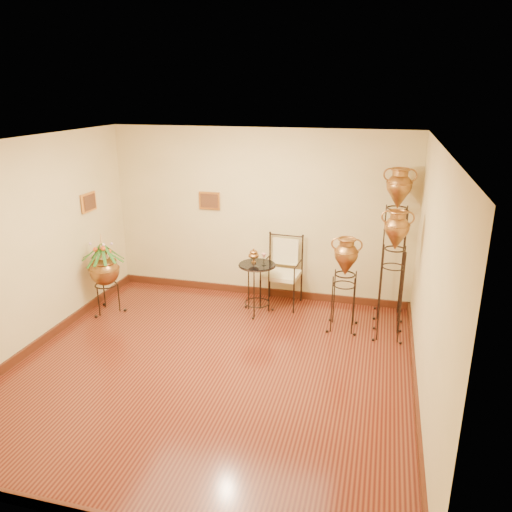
% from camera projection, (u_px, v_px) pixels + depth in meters
% --- Properties ---
extents(ground, '(5.00, 5.00, 0.00)m').
position_uv_depth(ground, '(211.00, 368.00, 6.33)').
color(ground, maroon).
rests_on(ground, ground).
extents(room_shell, '(5.02, 5.02, 2.81)m').
position_uv_depth(room_shell, '(207.00, 237.00, 5.78)').
color(room_shell, beige).
rests_on(room_shell, ground).
extents(amphora_tall, '(0.56, 0.56, 2.33)m').
position_uv_depth(amphora_tall, '(394.00, 243.00, 7.41)').
color(amphora_tall, black).
rests_on(amphora_tall, ground).
extents(amphora_mid, '(0.54, 0.54, 1.87)m').
position_uv_depth(amphora_mid, '(393.00, 275.00, 6.83)').
color(amphora_mid, black).
rests_on(amphora_mid, ground).
extents(amphora_short, '(0.53, 0.53, 1.42)m').
position_uv_depth(amphora_short, '(344.00, 284.00, 7.16)').
color(amphora_short, black).
rests_on(amphora_short, ground).
extents(planter_urn, '(0.85, 0.85, 1.32)m').
position_uv_depth(planter_urn, '(104.00, 268.00, 7.70)').
color(planter_urn, black).
rests_on(planter_urn, ground).
extents(armchair, '(0.67, 0.64, 1.13)m').
position_uv_depth(armchair, '(282.00, 272.00, 8.01)').
color(armchair, black).
rests_on(armchair, ground).
extents(side_table, '(0.59, 0.59, 1.03)m').
position_uv_depth(side_table, '(257.00, 287.00, 7.76)').
color(side_table, black).
rests_on(side_table, ground).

